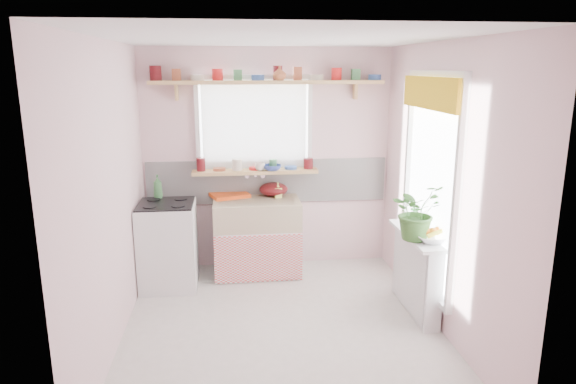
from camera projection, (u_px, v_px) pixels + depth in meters
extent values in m
plane|color=silver|center=(282.00, 328.00, 4.61)|extent=(3.20, 3.20, 0.00)
plane|color=white|center=(281.00, 38.00, 4.02)|extent=(3.20, 3.20, 0.00)
plane|color=beige|center=(268.00, 160.00, 5.86)|extent=(2.80, 0.00, 2.80)
plane|color=beige|center=(312.00, 263.00, 2.77)|extent=(2.80, 0.00, 2.80)
plane|color=beige|center=(110.00, 197.00, 4.16)|extent=(0.00, 3.20, 3.20)
plane|color=beige|center=(442.00, 188.00, 4.47)|extent=(0.00, 3.20, 3.20)
cube|color=white|center=(268.00, 181.00, 5.90)|extent=(2.74, 0.03, 0.50)
cube|color=#CD848A|center=(268.00, 198.00, 5.95)|extent=(2.74, 0.02, 0.12)
cube|color=white|center=(254.00, 125.00, 5.74)|extent=(1.20, 0.01, 1.00)
cube|color=white|center=(254.00, 125.00, 5.68)|extent=(1.15, 0.02, 0.95)
cube|color=white|center=(432.00, 183.00, 4.66)|extent=(0.01, 1.10, 1.90)
cube|color=gold|center=(429.00, 93.00, 4.46)|extent=(0.03, 1.20, 0.28)
cube|color=white|center=(257.00, 250.00, 5.78)|extent=(0.85, 0.55, 0.55)
cube|color=#E84544|center=(259.00, 259.00, 5.51)|extent=(0.95, 0.02, 0.53)
cube|color=beige|center=(257.00, 214.00, 5.68)|extent=(0.95, 0.55, 0.30)
cylinder|color=silver|center=(255.00, 174.00, 5.83)|extent=(0.03, 0.22, 0.03)
cube|color=white|center=(168.00, 246.00, 5.40)|extent=(0.58, 0.58, 0.90)
cube|color=black|center=(166.00, 204.00, 5.29)|extent=(0.56, 0.56, 0.02)
cylinder|color=black|center=(150.00, 207.00, 5.13)|extent=(0.14, 0.14, 0.01)
cylinder|color=black|center=(178.00, 206.00, 5.16)|extent=(0.14, 0.14, 0.01)
cylinder|color=black|center=(154.00, 200.00, 5.40)|extent=(0.14, 0.14, 0.01)
cylinder|color=black|center=(181.00, 199.00, 5.43)|extent=(0.14, 0.14, 0.01)
cube|color=white|center=(416.00, 274.00, 4.86)|extent=(0.15, 0.90, 0.75)
cube|color=white|center=(416.00, 235.00, 4.76)|extent=(0.22, 0.95, 0.03)
cube|color=tan|center=(255.00, 171.00, 5.75)|extent=(1.40, 0.22, 0.04)
cube|color=tan|center=(268.00, 82.00, 5.53)|extent=(2.52, 0.24, 0.04)
cylinder|color=#590F14|center=(156.00, 75.00, 5.38)|extent=(0.11, 0.11, 0.12)
cylinder|color=#A55133|center=(176.00, 75.00, 5.40)|extent=(0.11, 0.11, 0.12)
cylinder|color=silver|center=(197.00, 78.00, 5.43)|extent=(0.11, 0.11, 0.06)
cylinder|color=red|center=(218.00, 75.00, 5.45)|extent=(0.11, 0.11, 0.12)
cylinder|color=#3F7F4C|center=(238.00, 75.00, 5.47)|extent=(0.11, 0.11, 0.12)
cylinder|color=#3359A5|center=(258.00, 77.00, 5.50)|extent=(0.11, 0.11, 0.06)
cylinder|color=#590F14|center=(278.00, 75.00, 5.52)|extent=(0.11, 0.11, 0.12)
cylinder|color=#A55133|center=(297.00, 75.00, 5.54)|extent=(0.11, 0.11, 0.12)
cylinder|color=silver|center=(317.00, 77.00, 5.57)|extent=(0.11, 0.11, 0.06)
cylinder|color=red|center=(336.00, 75.00, 5.59)|extent=(0.11, 0.11, 0.12)
cylinder|color=#3F7F4C|center=(356.00, 74.00, 5.61)|extent=(0.11, 0.11, 0.12)
cylinder|color=#3359A5|center=(375.00, 77.00, 5.64)|extent=(0.11, 0.11, 0.06)
cylinder|color=#590F14|center=(199.00, 166.00, 5.66)|extent=(0.11, 0.11, 0.12)
cylinder|color=#A55133|center=(218.00, 165.00, 5.69)|extent=(0.11, 0.11, 0.12)
cylinder|color=silver|center=(237.00, 167.00, 5.72)|extent=(0.11, 0.11, 0.06)
cylinder|color=red|center=(255.00, 164.00, 5.73)|extent=(0.11, 0.11, 0.12)
cylinder|color=#3F7F4C|center=(274.00, 164.00, 5.75)|extent=(0.11, 0.11, 0.12)
cylinder|color=#3359A5|center=(292.00, 166.00, 5.78)|extent=(0.11, 0.11, 0.06)
cylinder|color=#590F14|center=(310.00, 163.00, 5.80)|extent=(0.11, 0.11, 0.12)
cube|color=#FA5316|center=(230.00, 195.00, 5.80)|extent=(0.48, 0.42, 0.04)
ellipsoid|color=#540E11|center=(274.00, 189.00, 5.84)|extent=(0.40, 0.40, 0.15)
imported|color=#38692A|center=(417.00, 211.00, 4.55)|extent=(0.59, 0.55, 0.52)
imported|color=white|center=(432.00, 238.00, 4.52)|extent=(0.32, 0.32, 0.07)
imported|color=#266028|center=(415.00, 216.00, 4.94)|extent=(0.13, 0.11, 0.21)
imported|color=#E2E666|center=(278.00, 190.00, 5.75)|extent=(0.09, 0.09, 0.17)
imported|color=white|center=(260.00, 167.00, 5.68)|extent=(0.15, 0.15, 0.09)
imported|color=#324AA5|center=(272.00, 168.00, 5.70)|extent=(0.25, 0.25, 0.06)
imported|color=#AA5C34|center=(280.00, 73.00, 5.46)|extent=(0.19, 0.19, 0.15)
imported|color=#3C7940|center=(158.00, 187.00, 5.46)|extent=(0.10, 0.10, 0.25)
sphere|color=orange|center=(433.00, 232.00, 4.51)|extent=(0.08, 0.08, 0.08)
sphere|color=orange|center=(438.00, 231.00, 4.54)|extent=(0.08, 0.08, 0.08)
sphere|color=orange|center=(426.00, 232.00, 4.52)|extent=(0.08, 0.08, 0.08)
cylinder|color=yellow|center=(437.00, 233.00, 4.46)|extent=(0.18, 0.04, 0.10)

